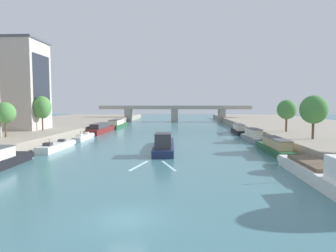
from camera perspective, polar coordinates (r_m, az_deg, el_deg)
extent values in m
plane|color=#42757F|center=(20.13, -8.32, -17.61)|extent=(400.00, 400.00, 0.00)
cube|color=gray|center=(84.44, -26.32, -0.54)|extent=(36.00, 170.00, 1.94)
cube|color=gray|center=(81.01, 27.79, -0.78)|extent=(36.00, 170.00, 1.94)
cube|color=#1E284C|center=(47.79, -0.79, -4.07)|extent=(3.75, 16.38, 1.02)
cube|color=#1E284C|center=(56.18, -0.58, -2.70)|extent=(2.96, 1.34, 0.87)
cube|color=#1E284C|center=(47.71, -0.79, -3.44)|extent=(3.82, 16.38, 0.06)
cube|color=#38383D|center=(42.08, -0.98, -2.93)|extent=(2.43, 3.35, 2.21)
cube|color=black|center=(43.66, -0.92, -2.22)|extent=(1.84, 0.11, 0.62)
cube|color=brown|center=(49.29, -0.75, -2.94)|extent=(2.75, 8.55, 0.36)
cylinder|color=#232328|center=(42.79, -0.34, -3.55)|extent=(0.07, 0.07, 1.10)
cube|color=silver|center=(35.65, 0.07, -7.79)|extent=(2.24, 5.81, 0.03)
cube|color=silver|center=(35.87, -5.74, -7.73)|extent=(1.76, 5.92, 0.03)
cube|color=black|center=(44.55, -26.62, -4.97)|extent=(2.86, 1.32, 0.91)
cube|color=silver|center=(51.22, -21.06, -3.80)|extent=(2.26, 10.10, 1.02)
cube|color=silver|center=(56.10, -18.77, -2.94)|extent=(2.07, 1.24, 0.87)
cube|color=silver|center=(51.14, -21.08, -3.20)|extent=(2.30, 10.10, 0.06)
cube|color=#38383D|center=(53.12, -20.09, -2.65)|extent=(1.09, 0.91, 0.40)
cube|color=#38383D|center=(48.58, -22.47, -3.30)|extent=(1.20, 1.11, 0.48)
cylinder|color=#232328|center=(48.22, -22.24, -2.98)|extent=(0.07, 0.07, 1.10)
cube|color=silver|center=(64.00, -16.20, -2.15)|extent=(2.12, 9.61, 0.91)
cube|color=silver|center=(68.88, -14.96, -1.60)|extent=(1.70, 1.27, 0.81)
cube|color=silver|center=(63.95, -16.21, -1.72)|extent=(2.15, 9.61, 0.06)
cube|color=white|center=(65.92, -15.69, -1.33)|extent=(0.91, 0.93, 0.40)
cube|color=white|center=(61.38, -16.95, -1.73)|extent=(1.00, 1.14, 0.48)
cylinder|color=#232328|center=(61.09, -16.78, -1.46)|extent=(0.07, 0.07, 1.10)
cube|color=maroon|center=(77.77, -12.93, -0.82)|extent=(2.93, 15.78, 1.29)
cube|color=maroon|center=(85.64, -11.34, -0.24)|extent=(2.58, 1.30, 1.01)
cube|color=maroon|center=(77.72, -12.94, -0.33)|extent=(2.99, 15.78, 0.06)
cube|color=#38383D|center=(76.92, -13.12, 0.08)|extent=(2.36, 10.11, 1.16)
cube|color=#4C4C51|center=(76.88, -13.12, 0.54)|extent=(2.53, 10.41, 0.08)
cylinder|color=#232328|center=(73.05, -13.71, -0.18)|extent=(0.07, 0.07, 1.10)
cube|color=#235633|center=(94.19, -9.96, 0.03)|extent=(3.32, 15.31, 1.04)
cube|color=#235633|center=(101.97, -8.94, 0.43)|extent=(3.12, 1.23, 0.88)
cube|color=#235633|center=(94.15, -9.96, 0.37)|extent=(3.39, 15.31, 0.06)
cube|color=beige|center=(93.36, -10.08, 0.79)|extent=(2.72, 9.80, 1.44)
cube|color=#4C4C51|center=(93.31, -10.08, 1.26)|extent=(2.91, 10.10, 0.08)
cylinder|color=#232328|center=(89.54, -10.33, 0.53)|extent=(0.07, 0.07, 1.10)
cube|color=silver|center=(32.58, 27.41, -8.39)|extent=(3.39, 14.73, 1.20)
cube|color=silver|center=(39.58, 22.93, -5.88)|extent=(3.07, 1.29, 0.97)
cube|color=silver|center=(32.45, 27.45, -7.31)|extent=(3.45, 14.73, 0.06)
cube|color=brown|center=(33.74, 26.45, -6.48)|extent=(2.60, 7.67, 0.36)
cube|color=#235633|center=(46.83, 20.22, -4.50)|extent=(2.27, 12.58, 1.04)
cube|color=#235633|center=(53.13, 18.11, -3.31)|extent=(2.15, 1.23, 0.88)
cube|color=#235633|center=(46.75, 20.24, -3.84)|extent=(2.32, 12.58, 0.06)
cube|color=tan|center=(46.06, 20.49, -3.11)|extent=(1.86, 8.05, 1.29)
cube|color=#4C4C51|center=(45.98, 20.52, -2.27)|extent=(2.00, 8.30, 0.08)
cylinder|color=#232328|center=(43.22, 22.17, -3.76)|extent=(0.07, 0.07, 1.10)
cube|color=gray|center=(61.32, 16.23, -2.41)|extent=(2.59, 10.39, 0.94)
cube|color=gray|center=(66.60, 14.99, -1.78)|extent=(2.14, 1.28, 0.83)
cube|color=gray|center=(61.26, 16.24, -1.95)|extent=(2.63, 10.39, 0.06)
cube|color=beige|center=(60.69, 16.39, -1.24)|extent=(2.06, 6.66, 1.55)
cube|color=#4C4C51|center=(60.62, 16.40, -0.48)|extent=(2.20, 6.87, 0.08)
cylinder|color=#232328|center=(58.34, 17.37, -1.71)|extent=(0.07, 0.07, 1.10)
cube|color=black|center=(76.35, 13.56, -1.05)|extent=(2.48, 11.88, 0.96)
cube|color=black|center=(82.51, 12.89, -0.58)|extent=(2.09, 1.26, 0.84)
cube|color=black|center=(76.31, 13.57, -0.67)|extent=(2.52, 11.88, 0.06)
cube|color=beige|center=(75.66, 13.65, -0.15)|extent=(1.98, 7.62, 1.42)
cube|color=#4C4C51|center=(75.61, 13.66, 0.41)|extent=(2.11, 7.85, 0.08)
cylinder|color=#232328|center=(72.82, 14.27, -0.46)|extent=(0.07, 0.07, 1.10)
cylinder|color=brown|center=(55.79, -29.23, -0.34)|extent=(0.28, 0.28, 3.11)
ellipsoid|color=#4C8942|center=(55.66, -29.32, 2.26)|extent=(3.45, 3.45, 3.55)
cylinder|color=brown|center=(66.83, -23.36, 0.74)|extent=(0.30, 0.30, 3.56)
ellipsoid|color=#4C8942|center=(66.73, -23.44, 3.38)|extent=(3.71, 3.71, 4.74)
cylinder|color=brown|center=(51.62, 26.53, -0.38)|extent=(0.39, 0.39, 3.45)
ellipsoid|color=#427F3D|center=(51.48, 26.65, 2.90)|extent=(4.23, 4.23, 4.50)
cylinder|color=brown|center=(63.01, 22.16, 0.50)|extent=(0.40, 0.40, 3.38)
ellipsoid|color=#427F3D|center=(62.90, 22.23, 3.00)|extent=(3.76, 3.76, 3.88)
cube|color=#BCB2A8|center=(73.24, -28.92, 6.88)|extent=(15.34, 9.28, 18.98)
cube|color=#4C515B|center=(74.39, -29.20, 14.38)|extent=(15.80, 9.56, 0.50)
cube|color=#232833|center=(69.56, -23.51, 8.00)|extent=(0.04, 7.42, 11.39)
cube|color=#9E998E|center=(122.46, 1.31, 3.45)|extent=(63.31, 4.40, 0.60)
cube|color=#9E998E|center=(120.45, 1.28, 3.79)|extent=(63.31, 0.30, 0.90)
cube|color=#9E998E|center=(124.45, 1.34, 3.81)|extent=(63.31, 0.30, 0.90)
cube|color=#9E998E|center=(124.70, -7.76, 2.08)|extent=(2.80, 3.60, 5.28)
cube|color=#9E998E|center=(122.54, 1.31, 2.08)|extent=(2.80, 3.60, 5.28)
cube|color=#9E998E|center=(123.51, 10.46, 2.02)|extent=(2.80, 3.60, 5.28)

